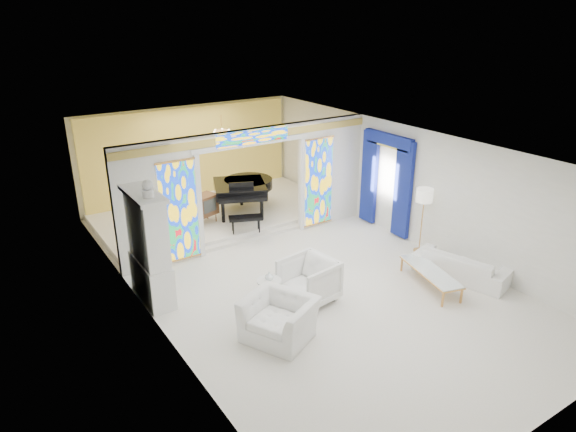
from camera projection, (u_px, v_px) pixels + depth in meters
floor at (296, 270)px, 12.05m from camera, size 12.00×12.00×0.00m
ceiling at (296, 145)px, 10.94m from camera, size 7.00×12.00×0.02m
wall_back at (189, 153)px, 16.15m from camera, size 7.00×0.02×3.00m
wall_front at (549, 346)px, 6.84m from camera, size 7.00×0.02×3.00m
wall_left at (143, 247)px, 9.70m from camera, size 0.02×12.00×3.00m
wall_right at (408, 184)px, 13.28m from camera, size 0.02×12.00×3.00m
partition_wall at (252, 181)px, 12.98m from camera, size 7.00×0.22×3.00m
stained_glass_left at (179, 212)px, 12.00m from camera, size 0.90×0.04×2.40m
stained_glass_right at (318, 182)px, 14.07m from camera, size 0.90×0.04×2.40m
stained_glass_transom at (253, 137)px, 12.47m from camera, size 2.00×0.04×0.34m
alcove_platform at (218, 213)px, 15.19m from camera, size 6.80×3.80×0.18m
gold_curtain_back at (191, 154)px, 16.05m from camera, size 6.70×0.10×2.90m
chandelier at (222, 131)px, 14.31m from camera, size 0.48×0.48×0.30m
blue_drapes at (386, 175)px, 13.74m from camera, size 0.14×1.85×2.65m
china_cabinet at (149, 248)px, 10.43m from camera, size 0.56×1.46×2.72m
armchair_left at (279, 319)px, 9.43m from camera, size 1.51×1.58×0.80m
armchair_right at (309, 281)px, 10.62m from camera, size 1.17×1.15×0.94m
sofa at (462, 265)px, 11.62m from camera, size 1.36×2.24×0.61m
side_table at (269, 289)px, 10.40m from camera, size 0.57×0.57×0.62m
vase at (269, 276)px, 10.29m from camera, size 0.18×0.18×0.18m
coffee_table at (431, 272)px, 11.21m from camera, size 0.98×1.84×0.39m
floor_lamp at (424, 198)px, 12.49m from camera, size 0.52×0.52×1.66m
grand_piano at (244, 187)px, 14.89m from camera, size 2.38×2.83×1.09m
tv_console at (204, 205)px, 14.08m from camera, size 0.81×0.67×0.81m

